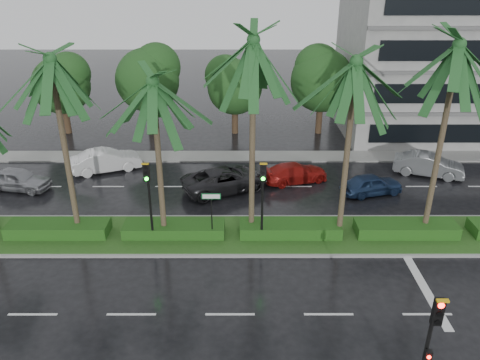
{
  "coord_description": "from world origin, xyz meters",
  "views": [
    {
      "loc": [
        0.39,
        -19.89,
        12.88
      ],
      "look_at": [
        0.41,
        1.5,
        3.0
      ],
      "focal_mm": 35.0,
      "sensor_mm": 36.0,
      "label": 1
    }
  ],
  "objects_px": {
    "car_white": "(106,160)",
    "car_darkgrey": "(225,179)",
    "street_sign": "(211,205)",
    "car_red": "(295,173)",
    "signal_near": "(428,348)",
    "signal_median_left": "(148,191)",
    "car_grey": "(429,165)",
    "car_blue": "(372,184)",
    "car_silver": "(18,179)"
  },
  "relations": [
    {
      "from": "car_white",
      "to": "car_darkgrey",
      "type": "distance_m",
      "value": 8.75
    },
    {
      "from": "street_sign",
      "to": "car_red",
      "type": "bearing_deg",
      "value": 55.63
    },
    {
      "from": "signal_near",
      "to": "signal_median_left",
      "type": "xyz_separation_m",
      "value": [
        -10.0,
        9.69,
        0.49
      ]
    },
    {
      "from": "car_red",
      "to": "car_grey",
      "type": "xyz_separation_m",
      "value": [
        9.0,
        1.01,
        0.12
      ]
    },
    {
      "from": "street_sign",
      "to": "car_white",
      "type": "height_order",
      "value": "street_sign"
    },
    {
      "from": "signal_median_left",
      "to": "car_grey",
      "type": "relative_size",
      "value": 0.97
    },
    {
      "from": "signal_near",
      "to": "car_darkgrey",
      "type": "distance_m",
      "value": 17.23
    },
    {
      "from": "street_sign",
      "to": "signal_median_left",
      "type": "bearing_deg",
      "value": -176.53
    },
    {
      "from": "car_grey",
      "to": "car_blue",
      "type": "bearing_deg",
      "value": 141.92
    },
    {
      "from": "signal_median_left",
      "to": "street_sign",
      "type": "height_order",
      "value": "signal_median_left"
    },
    {
      "from": "car_darkgrey",
      "to": "car_white",
      "type": "bearing_deg",
      "value": 44.56
    },
    {
      "from": "car_grey",
      "to": "car_silver",
      "type": "bearing_deg",
      "value": 114.58
    },
    {
      "from": "signal_near",
      "to": "signal_median_left",
      "type": "relative_size",
      "value": 1.0
    },
    {
      "from": "signal_near",
      "to": "street_sign",
      "type": "bearing_deg",
      "value": 125.34
    },
    {
      "from": "street_sign",
      "to": "car_grey",
      "type": "xyz_separation_m",
      "value": [
        14.0,
        8.32,
        -1.39
      ]
    },
    {
      "from": "car_silver",
      "to": "car_blue",
      "type": "xyz_separation_m",
      "value": [
        21.98,
        -0.64,
        -0.05
      ]
    },
    {
      "from": "car_silver",
      "to": "car_white",
      "type": "relative_size",
      "value": 0.88
    },
    {
      "from": "car_silver",
      "to": "street_sign",
      "type": "bearing_deg",
      "value": -105.3
    },
    {
      "from": "car_darkgrey",
      "to": "car_blue",
      "type": "height_order",
      "value": "car_darkgrey"
    },
    {
      "from": "street_sign",
      "to": "car_red",
      "type": "xyz_separation_m",
      "value": [
        5.0,
        7.31,
        -1.5
      ]
    },
    {
      "from": "signal_near",
      "to": "car_blue",
      "type": "xyz_separation_m",
      "value": [
        2.5,
        15.38,
        -1.86
      ]
    },
    {
      "from": "signal_near",
      "to": "car_white",
      "type": "relative_size",
      "value": 0.95
    },
    {
      "from": "signal_median_left",
      "to": "street_sign",
      "type": "relative_size",
      "value": 1.68
    },
    {
      "from": "car_blue",
      "to": "street_sign",
      "type": "bearing_deg",
      "value": 105.14
    },
    {
      "from": "signal_median_left",
      "to": "car_grey",
      "type": "xyz_separation_m",
      "value": [
        17.0,
        8.51,
        -2.26
      ]
    },
    {
      "from": "signal_median_left",
      "to": "car_silver",
      "type": "height_order",
      "value": "signal_median_left"
    },
    {
      "from": "car_silver",
      "to": "car_grey",
      "type": "relative_size",
      "value": 0.91
    },
    {
      "from": "signal_median_left",
      "to": "car_silver",
      "type": "xyz_separation_m",
      "value": [
        -9.48,
        6.33,
        -2.31
      ]
    },
    {
      "from": "signal_median_left",
      "to": "street_sign",
      "type": "bearing_deg",
      "value": 3.47
    },
    {
      "from": "signal_median_left",
      "to": "car_darkgrey",
      "type": "distance_m",
      "value": 7.45
    },
    {
      "from": "car_silver",
      "to": "car_blue",
      "type": "relative_size",
      "value": 1.08
    },
    {
      "from": "car_darkgrey",
      "to": "car_red",
      "type": "bearing_deg",
      "value": -98.61
    },
    {
      "from": "car_darkgrey",
      "to": "car_blue",
      "type": "relative_size",
      "value": 1.43
    },
    {
      "from": "signal_median_left",
      "to": "car_darkgrey",
      "type": "xyz_separation_m",
      "value": [
        3.5,
        6.18,
        -2.25
      ]
    },
    {
      "from": "signal_near",
      "to": "car_silver",
      "type": "bearing_deg",
      "value": 140.56
    },
    {
      "from": "car_silver",
      "to": "car_grey",
      "type": "distance_m",
      "value": 26.57
    },
    {
      "from": "street_sign",
      "to": "car_white",
      "type": "xyz_separation_m",
      "value": [
        -7.69,
        9.06,
        -1.36
      ]
    },
    {
      "from": "car_white",
      "to": "car_grey",
      "type": "height_order",
      "value": "car_white"
    },
    {
      "from": "signal_near",
      "to": "car_silver",
      "type": "xyz_separation_m",
      "value": [
        -19.48,
        16.02,
        -1.81
      ]
    },
    {
      "from": "signal_median_left",
      "to": "street_sign",
      "type": "distance_m",
      "value": 3.13
    },
    {
      "from": "signal_median_left",
      "to": "car_red",
      "type": "bearing_deg",
      "value": 43.12
    },
    {
      "from": "car_silver",
      "to": "car_darkgrey",
      "type": "relative_size",
      "value": 0.76
    },
    {
      "from": "car_silver",
      "to": "signal_near",
      "type": "bearing_deg",
      "value": -118.49
    },
    {
      "from": "signal_near",
      "to": "car_silver",
      "type": "relative_size",
      "value": 1.07
    },
    {
      "from": "car_white",
      "to": "car_blue",
      "type": "distance_m",
      "value": 17.56
    },
    {
      "from": "car_white",
      "to": "car_blue",
      "type": "bearing_deg",
      "value": -124.46
    },
    {
      "from": "street_sign",
      "to": "car_darkgrey",
      "type": "distance_m",
      "value": 6.17
    },
    {
      "from": "car_white",
      "to": "car_grey",
      "type": "xyz_separation_m",
      "value": [
        21.69,
        -0.74,
        -0.02
      ]
    },
    {
      "from": "signal_median_left",
      "to": "car_red",
      "type": "relative_size",
      "value": 1.02
    },
    {
      "from": "street_sign",
      "to": "car_darkgrey",
      "type": "height_order",
      "value": "street_sign"
    }
  ]
}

